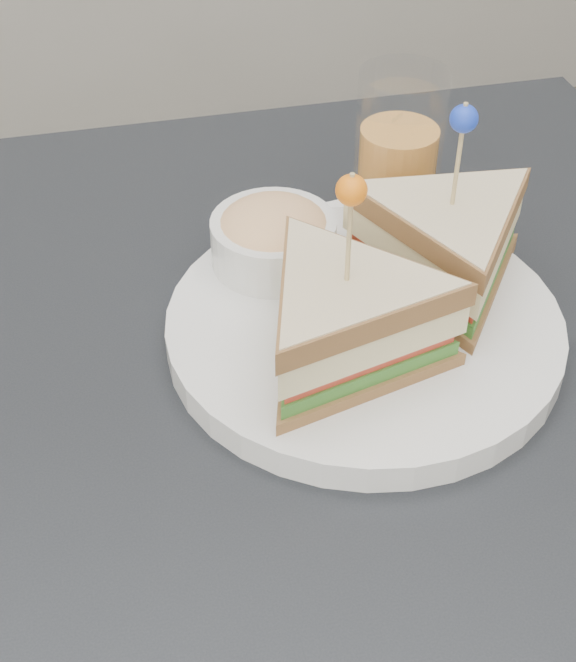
# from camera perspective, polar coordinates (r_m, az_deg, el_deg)

# --- Properties ---
(table) EXTENTS (0.80, 0.80, 0.75)m
(table) POSITION_cam_1_polar(r_m,az_deg,el_deg) (0.67, -0.65, -8.87)
(table) COLOR black
(table) RESTS_ON ground
(plate_meal) EXTENTS (0.34, 0.34, 0.16)m
(plate_meal) POSITION_cam_1_polar(r_m,az_deg,el_deg) (0.63, 5.53, 2.73)
(plate_meal) COLOR white
(plate_meal) RESTS_ON table
(drink_set) EXTENTS (0.12, 0.12, 0.14)m
(drink_set) POSITION_cam_1_polar(r_m,az_deg,el_deg) (0.74, 6.77, 10.20)
(drink_set) COLOR white
(drink_set) RESTS_ON table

